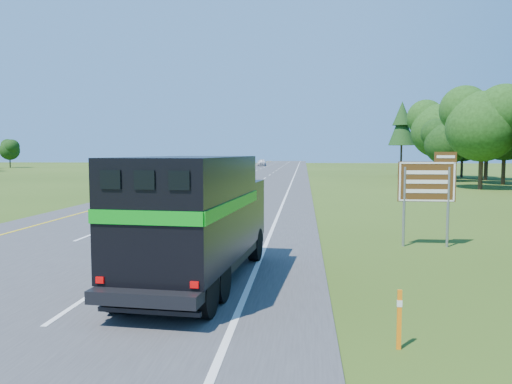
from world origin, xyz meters
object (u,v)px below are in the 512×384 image
horse_truck (197,216)px  far_car (262,162)px  exit_sign (428,185)px  white_suv (220,173)px

horse_truck → far_car: bearing=98.9°
exit_sign → white_suv: bearing=109.7°
far_car → exit_sign: exit_sign is taller
far_car → exit_sign: size_ratio=1.45×
horse_truck → white_suv: (-7.61, 48.41, -0.95)m
far_car → white_suv: bearing=-91.9°
horse_truck → far_car: horse_truck is taller
horse_truck → far_car: size_ratio=1.52×
exit_sign → horse_truck: bearing=-140.0°
far_car → exit_sign: 103.84m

